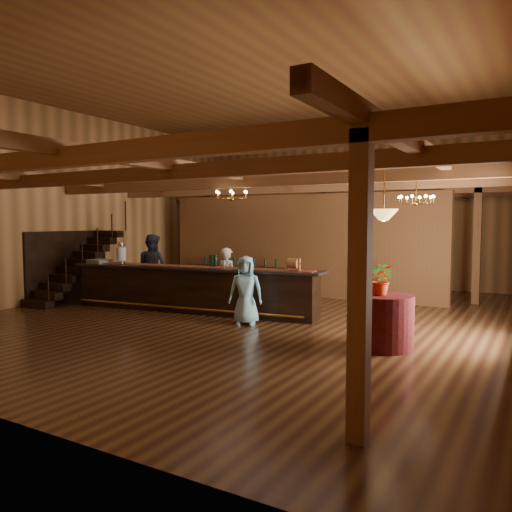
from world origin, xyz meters
The scene contains 27 objects.
floor centered at (0.00, 0.00, 0.00)m, with size 14.00×14.00×0.00m, color brown.
ceiling centered at (0.00, 0.00, 5.50)m, with size 14.00×14.00×0.00m, color brown.
wall_back centered at (0.00, 7.00, 2.75)m, with size 12.00×0.10×5.50m, color tan.
wall_left centered at (-6.00, 0.00, 2.75)m, with size 0.10×14.00×5.50m, color tan.
beam_grid centered at (0.00, 0.51, 3.24)m, with size 11.90×13.90×0.39m.
support_posts centered at (0.00, -0.50, 1.60)m, with size 9.20×10.20×3.20m.
partition_wall centered at (-0.50, 3.50, 1.55)m, with size 9.00×0.18×3.10m, color brown.
staircase centered at (-5.45, -0.74, 1.00)m, with size 1.00×2.80×2.00m.
backroom_boxes centered at (-0.29, 5.50, 0.53)m, with size 4.10×0.60×1.10m.
tasting_bar centered at (-1.57, -0.40, 0.58)m, with size 6.91×1.67×1.16m.
beverage_dispenser centered at (-3.78, -0.61, 1.43)m, with size 0.26×0.26×0.60m.
glass_rack_tray centered at (-4.42, -0.79, 1.19)m, with size 0.50×0.50×0.10m, color gray.
raffle_drum centered at (1.14, -0.12, 1.32)m, with size 0.34×0.24×0.30m.
bar_bottle_0 centered at (-1.12, -0.21, 1.29)m, with size 0.07×0.07×0.30m, color black.
bar_bottle_1 centered at (-1.07, -0.20, 1.29)m, with size 0.07×0.07×0.30m, color black.
bar_bottle_2 centered at (-0.97, -0.19, 1.29)m, with size 0.07×0.07×0.30m, color black.
backbar_shelf centered at (-2.28, 2.99, 0.43)m, with size 3.04×0.48×0.86m, color black.
round_table centered at (3.62, -1.59, 0.49)m, with size 1.12×1.12×0.97m, color maroon.
chandelier_left centered at (-0.30, -0.48, 2.91)m, with size 0.80×0.80×0.44m.
chandelier_right centered at (3.53, 1.33, 2.78)m, with size 0.80×0.80×0.57m.
pendant_lamp centered at (3.62, -1.59, 2.40)m, with size 0.52×0.52×0.90m.
bartender centered at (-0.94, 0.27, 0.81)m, with size 0.59×0.39×1.61m, color white.
staff_second centered at (-3.56, 0.36, 0.96)m, with size 0.93×0.73×1.92m, color #2A2C3F.
guest centered at (0.44, -1.08, 0.76)m, with size 0.75×0.49×1.53m, color #8ACEE9.
floor_plant centered at (2.31, 2.90, 0.58)m, with size 0.63×0.51×1.15m, color #2D6921.
table_flowers centered at (3.62, -1.65, 1.25)m, with size 0.50×0.43×0.56m, color red.
table_vase centered at (3.51, -1.49, 1.11)m, with size 0.14×0.14×0.28m, color #BF8430.
Camera 1 is at (6.12, -10.39, 2.29)m, focal length 35.00 mm.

